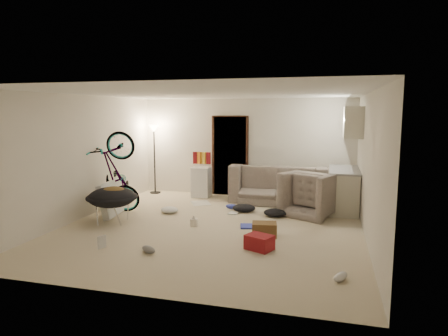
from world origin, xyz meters
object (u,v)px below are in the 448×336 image
(floor_lamp, at_px, (154,145))
(juicer, at_px, (194,222))
(armchair, at_px, (315,199))
(sofa, at_px, (279,188))
(tv_box, at_px, (113,198))
(drink_case_a, at_px, (264,229))
(saucer_chair, at_px, (112,202))
(kitchen_counter, at_px, (343,190))
(bicycle, at_px, (117,191))
(mini_fridge, at_px, (202,182))
(drink_case_b, at_px, (259,242))

(floor_lamp, relative_size, juicer, 8.63)
(floor_lamp, xyz_separation_m, armchair, (4.23, -1.18, -0.97))
(sofa, bearing_deg, juicer, 62.08)
(tv_box, bearing_deg, drink_case_a, -19.29)
(juicer, bearing_deg, floor_lamp, 126.97)
(saucer_chair, bearing_deg, kitchen_counter, 27.07)
(bicycle, distance_m, juicer, 2.06)
(saucer_chair, distance_m, tv_box, 0.67)
(floor_lamp, distance_m, sofa, 3.48)
(armchair, distance_m, bicycle, 4.25)
(armchair, bearing_deg, drink_case_a, 93.40)
(kitchen_counter, relative_size, juicer, 7.15)
(kitchen_counter, height_order, tv_box, kitchen_counter)
(mini_fridge, distance_m, juicer, 2.73)
(drink_case_a, bearing_deg, tv_box, 158.94)
(juicer, bearing_deg, kitchen_counter, 36.64)
(sofa, distance_m, tv_box, 3.87)
(sofa, bearing_deg, kitchen_counter, 162.42)
(saucer_chair, height_order, drink_case_a, saucer_chair)
(kitchen_counter, bearing_deg, saucer_chair, -152.93)
(sofa, relative_size, drink_case_a, 5.42)
(bicycle, distance_m, mini_fridge, 2.41)
(kitchen_counter, distance_m, drink_case_b, 3.34)
(tv_box, distance_m, drink_case_a, 3.42)
(armchair, xyz_separation_m, drink_case_b, (-0.75, -2.50, -0.22))
(armchair, relative_size, saucer_chair, 1.04)
(juicer, bearing_deg, saucer_chair, -173.64)
(sofa, relative_size, drink_case_b, 5.65)
(saucer_chair, relative_size, drink_case_b, 2.44)
(kitchen_counter, height_order, drink_case_b, kitchen_counter)
(floor_lamp, height_order, drink_case_a, floor_lamp)
(floor_lamp, distance_m, saucer_chair, 3.06)
(mini_fridge, bearing_deg, sofa, -3.64)
(sofa, xyz_separation_m, drink_case_a, (0.11, -2.79, -0.21))
(kitchen_counter, xyz_separation_m, tv_box, (-4.73, -1.67, -0.08))
(armchair, height_order, bicycle, bicycle)
(kitchen_counter, bearing_deg, juicer, -143.36)
(bicycle, xyz_separation_m, drink_case_b, (3.38, -1.53, -0.35))
(bicycle, height_order, mini_fridge, bicycle)
(sofa, distance_m, bicycle, 3.79)
(bicycle, bearing_deg, mini_fridge, -39.82)
(saucer_chair, relative_size, tv_box, 0.92)
(juicer, bearing_deg, drink_case_b, -34.01)
(sofa, relative_size, juicer, 10.95)
(sofa, distance_m, drink_case_b, 3.50)
(drink_case_b, bearing_deg, mini_fridge, 144.61)
(kitchen_counter, xyz_separation_m, drink_case_a, (-1.38, -2.34, -0.32))
(floor_lamp, relative_size, sofa, 0.79)
(sofa, relative_size, saucer_chair, 2.31)
(drink_case_a, bearing_deg, bicycle, 156.25)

